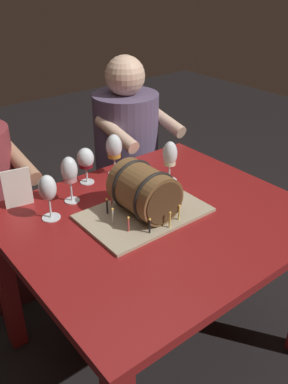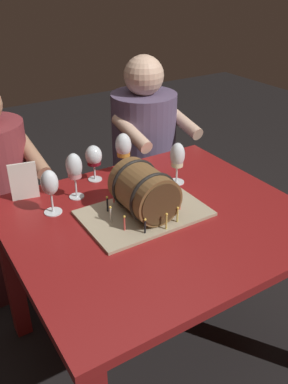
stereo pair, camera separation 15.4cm
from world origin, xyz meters
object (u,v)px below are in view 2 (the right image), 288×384
Objects in this scene: wine_glass_empty at (50,184)px; person_seated_right at (144,159)px; dining_table at (157,240)px; wine_glass_white at (177,157)px; wine_glass_red at (94,157)px; barrel_cake at (144,194)px; wine_glass_amber at (123,147)px; wine_glass_rose at (74,168)px; menu_card at (24,181)px.

person_seated_right is at bearing 35.83° from wine_glass_empty.
wine_glass_white is at bearing 40.15° from dining_table.
wine_glass_red is 0.69m from person_seated_right.
wine_glass_red is at bearing -142.36° from person_seated_right.
barrel_cake is 0.36m from wine_glass_empty.
wine_glass_white is 0.36m from wine_glass_red.
dining_table is 5.82× the size of wine_glass_amber.
wine_glass_rose is 0.86m from person_seated_right.
wine_glass_red is 1.02× the size of menu_card.
wine_glass_red is (0.13, 0.10, -0.02)m from wine_glass_rose.
wine_glass_empty is 0.95× the size of wine_glass_amber.
wine_glass_white is (0.22, 0.19, 0.23)m from dining_table.
barrel_cake is 2.95× the size of menu_card.
barrel_cake reaches higher than wine_glass_rose.
barrel_cake is 0.41× the size of person_seated_right.
wine_glass_amber is 0.15m from wine_glass_red.
wine_glass_red is at bearing 37.11° from wine_glass_rose.
wine_glass_amber is at bearing -132.17° from person_seated_right.
wine_glass_amber is at bearing 11.23° from menu_card.
menu_card reaches higher than dining_table.
wine_glass_amber is at bearing 79.25° from dining_table.
menu_card is at bearing 151.47° from wine_glass_rose.
wine_glass_white is 1.15× the size of wine_glass_red.
menu_card is (-0.46, 0.00, -0.05)m from wine_glass_amber.
wine_glass_amber is (0.28, 0.10, -0.01)m from wine_glass_rose.
wine_glass_red is (-0.15, 0.00, -0.02)m from wine_glass_amber.
wine_glass_rose is (-0.17, 0.26, 0.04)m from barrel_cake.
wine_glass_amber reaches higher than wine_glass_empty.
barrel_cake is at bearing -34.55° from wine_glass_empty.
menu_card is at bearing -179.55° from wine_glass_red.
wine_glass_white reaches higher than menu_card.
wine_glass_amber is (0.41, 0.16, 0.00)m from wine_glass_empty.
dining_table is at bearing -55.84° from wine_glass_rose.
barrel_cake is 0.30m from wine_glass_white.
menu_card is (-0.39, 0.40, 0.19)m from dining_table.
wine_glass_amber reaches higher than wine_glass_red.
person_seated_right is (0.43, 0.79, -0.06)m from dining_table.
wine_glass_white is 1.17× the size of menu_card.
person_seated_right reaches higher than wine_glass_empty.
person_seated_right reaches higher than wine_glass_rose.
wine_glass_white is (0.55, -0.05, -0.00)m from wine_glass_empty.
wine_glass_amber is 0.26m from wine_glass_white.
person_seated_right reaches higher than wine_glass_red.
person_seated_right is (0.35, 0.39, -0.30)m from wine_glass_amber.
wine_glass_rose is (0.13, 0.06, 0.01)m from wine_glass_empty.
person_seated_right is (0.76, 0.55, -0.30)m from wine_glass_empty.
dining_table is 0.59m from menu_card.
dining_table is 6.11× the size of wine_glass_empty.
dining_table is 5.93× the size of wine_glass_white.
barrel_cake reaches higher than wine_glass_white.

